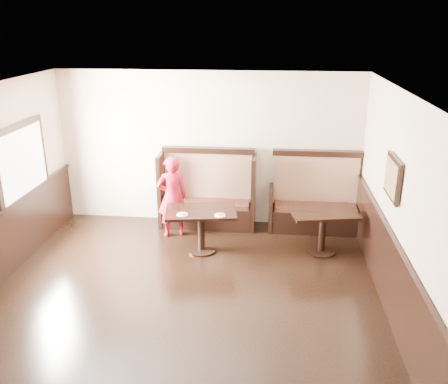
# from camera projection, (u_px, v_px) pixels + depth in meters

# --- Properties ---
(ground) EXTENTS (7.00, 7.00, 0.00)m
(ground) POSITION_uv_depth(u_px,v_px,m) (172.00, 332.00, 5.83)
(ground) COLOR black
(ground) RESTS_ON ground
(room_shell) EXTENTS (7.00, 7.00, 7.00)m
(room_shell) POSITION_uv_depth(u_px,v_px,m) (152.00, 272.00, 5.89)
(room_shell) COLOR #C3A98E
(room_shell) RESTS_ON ground
(booth_main) EXTENTS (1.75, 0.72, 1.45)m
(booth_main) POSITION_uv_depth(u_px,v_px,m) (208.00, 198.00, 8.73)
(booth_main) COLOR black
(booth_main) RESTS_ON ground
(booth_neighbor) EXTENTS (1.65, 0.72, 1.45)m
(booth_neighbor) POSITION_uv_depth(u_px,v_px,m) (315.00, 204.00, 8.56)
(booth_neighbor) COLOR black
(booth_neighbor) RESTS_ON ground
(table_main) EXTENTS (1.22, 0.87, 0.72)m
(table_main) POSITION_uv_depth(u_px,v_px,m) (201.00, 220.00, 7.70)
(table_main) COLOR black
(table_main) RESTS_ON ground
(table_neighbor) EXTENTS (1.17, 0.89, 0.73)m
(table_neighbor) POSITION_uv_depth(u_px,v_px,m) (323.00, 221.00, 7.67)
(table_neighbor) COLOR black
(table_neighbor) RESTS_ON ground
(child) EXTENTS (0.62, 0.53, 1.45)m
(child) POSITION_uv_depth(u_px,v_px,m) (172.00, 197.00, 8.22)
(child) COLOR #A41125
(child) RESTS_ON ground
(pizza_plate_left) EXTENTS (0.18, 0.18, 0.03)m
(pizza_plate_left) POSITION_uv_depth(u_px,v_px,m) (182.00, 214.00, 7.47)
(pizza_plate_left) COLOR white
(pizza_plate_left) RESTS_ON table_main
(pizza_plate_right) EXTENTS (0.18, 0.18, 0.03)m
(pizza_plate_right) POSITION_uv_depth(u_px,v_px,m) (220.00, 215.00, 7.44)
(pizza_plate_right) COLOR white
(pizza_plate_right) RESTS_ON table_main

